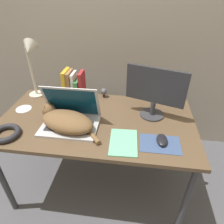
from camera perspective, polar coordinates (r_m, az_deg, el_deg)
name	(u,v)px	position (r m, az deg, el deg)	size (l,w,h in m)	color
ground_plane	(91,224)	(1.80, -6.04, -29.18)	(12.00, 12.00, 0.00)	#4C4C51
wall_back	(111,18)	(1.97, -0.35, 25.19)	(8.00, 0.05, 2.60)	#9E9384
desk	(97,127)	(1.51, -4.39, -4.29)	(1.42, 0.75, 0.74)	brown
laptop	(71,118)	(1.41, -11.74, -1.78)	(0.39, 0.28, 0.28)	#B7B7BC
cat	(66,121)	(1.38, -13.02, -2.42)	(0.46, 0.31, 0.14)	brown
external_monitor	(155,91)	(1.43, 12.20, 5.95)	(0.41, 0.18, 0.37)	#333338
mousepad	(160,144)	(1.29, 13.57, -8.84)	(0.25, 0.17, 0.00)	#384C75
computer_mouse	(162,140)	(1.30, 14.09, -7.74)	(0.07, 0.11, 0.03)	black
book_row	(74,86)	(1.68, -10.88, 7.21)	(0.17, 0.15, 0.26)	gold
desk_lamp	(31,59)	(1.72, -22.16, 13.84)	(0.17, 0.17, 0.50)	beige
cable_coil	(6,133)	(1.48, -28.09, -5.38)	(0.19, 0.19, 0.04)	#232328
notepad	(124,142)	(1.26, 3.31, -8.60)	(0.18, 0.25, 0.01)	#6BBC93
webcam	(104,92)	(1.71, -2.24, 5.81)	(0.05, 0.05, 0.08)	#232328
cd_disc	(24,109)	(1.72, -23.92, 0.83)	(0.12, 0.12, 0.00)	silver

